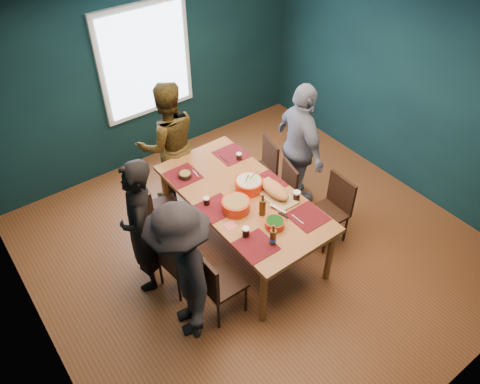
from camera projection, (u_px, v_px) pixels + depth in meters
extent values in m
cube|color=brown|center=(255.00, 248.00, 5.84)|extent=(5.00, 5.00, 0.01)
cube|color=silver|center=(262.00, 39.00, 4.06)|extent=(5.00, 5.00, 0.01)
cube|color=#0F2F32|center=(19.00, 273.00, 3.83)|extent=(0.01, 5.00, 2.70)
cube|color=#0F2F32|center=(409.00, 92.00, 6.08)|extent=(0.01, 5.00, 2.70)
cube|color=#0F2F32|center=(146.00, 74.00, 6.46)|extent=(5.00, 0.01, 2.70)
cube|color=#0F2F32|center=(468.00, 328.00, 3.44)|extent=(5.00, 0.01, 2.70)
cube|color=silver|center=(145.00, 61.00, 6.31)|extent=(1.35, 0.06, 1.55)
cube|color=#A65A31|center=(242.00, 197.00, 5.36)|extent=(1.12, 2.19, 0.05)
cylinder|color=#A65A31|center=(263.00, 297.00, 4.81)|extent=(0.08, 0.08, 0.77)
cylinder|color=#A65A31|center=(330.00, 255.00, 5.24)|extent=(0.08, 0.08, 0.77)
cylinder|color=#A65A31|center=(166.00, 194.00, 6.02)|extent=(0.08, 0.08, 0.77)
cylinder|color=#A65A31|center=(226.00, 167.00, 6.45)|extent=(0.08, 0.08, 0.77)
cube|color=black|center=(163.00, 209.00, 5.72)|extent=(0.47, 0.47, 0.04)
cube|color=black|center=(146.00, 199.00, 5.50)|extent=(0.10, 0.42, 0.46)
cylinder|color=black|center=(157.00, 236.00, 5.70)|extent=(0.03, 0.03, 0.43)
cylinder|color=black|center=(184.00, 227.00, 5.82)|extent=(0.03, 0.03, 0.43)
cylinder|color=black|center=(147.00, 218.00, 5.93)|extent=(0.03, 0.03, 0.43)
cylinder|color=black|center=(173.00, 209.00, 6.06)|extent=(0.03, 0.03, 0.43)
cube|color=black|center=(180.00, 259.00, 5.15)|extent=(0.44, 0.44, 0.04)
cube|color=black|center=(165.00, 253.00, 4.90)|extent=(0.09, 0.40, 0.43)
cylinder|color=black|center=(179.00, 289.00, 5.11)|extent=(0.03, 0.03, 0.41)
cylinder|color=black|center=(203.00, 272.00, 5.29)|extent=(0.03, 0.03, 0.41)
cylinder|color=black|center=(161.00, 272.00, 5.30)|extent=(0.03, 0.03, 0.41)
cylinder|color=black|center=(184.00, 256.00, 5.47)|extent=(0.03, 0.03, 0.41)
cube|color=black|center=(222.00, 282.00, 4.88)|extent=(0.42, 0.42, 0.04)
cube|color=black|center=(206.00, 276.00, 4.64)|extent=(0.04, 0.42, 0.46)
cylinder|color=black|center=(219.00, 316.00, 4.85)|extent=(0.03, 0.03, 0.43)
cylinder|color=black|center=(246.00, 298.00, 5.01)|extent=(0.03, 0.03, 0.43)
cylinder|color=black|center=(200.00, 293.00, 5.06)|extent=(0.03, 0.03, 0.43)
cylinder|color=black|center=(227.00, 277.00, 5.23)|extent=(0.03, 0.03, 0.43)
cube|color=black|center=(258.00, 172.00, 6.31)|extent=(0.46, 0.46, 0.04)
cube|color=black|center=(270.00, 155.00, 6.22)|extent=(0.11, 0.39, 0.43)
cylinder|color=black|center=(252.00, 195.00, 6.29)|extent=(0.03, 0.03, 0.40)
cylinder|color=black|center=(274.00, 188.00, 6.40)|extent=(0.03, 0.03, 0.40)
cylinder|color=black|center=(242.00, 181.00, 6.51)|extent=(0.03, 0.03, 0.40)
cylinder|color=black|center=(263.00, 174.00, 6.62)|extent=(0.03, 0.03, 0.40)
cube|color=black|center=(277.00, 195.00, 5.98)|extent=(0.46, 0.46, 0.04)
cube|color=black|center=(290.00, 178.00, 5.88)|extent=(0.13, 0.37, 0.41)
cylinder|color=black|center=(270.00, 218.00, 5.96)|extent=(0.03, 0.03, 0.39)
cylinder|color=black|center=(293.00, 212.00, 6.05)|extent=(0.03, 0.03, 0.39)
cylinder|color=black|center=(260.00, 203.00, 6.19)|extent=(0.03, 0.03, 0.39)
cylinder|color=black|center=(281.00, 196.00, 6.28)|extent=(0.03, 0.03, 0.39)
cube|color=black|center=(328.00, 213.00, 5.68)|extent=(0.42, 0.42, 0.04)
cube|color=black|center=(341.00, 193.00, 5.60)|extent=(0.05, 0.41, 0.45)
cylinder|color=black|center=(325.00, 241.00, 5.64)|extent=(0.03, 0.03, 0.42)
cylinder|color=black|center=(345.00, 229.00, 5.80)|extent=(0.03, 0.03, 0.42)
cylinder|color=black|center=(305.00, 224.00, 5.86)|extent=(0.03, 0.03, 0.42)
cylinder|color=black|center=(326.00, 213.00, 6.01)|extent=(0.03, 0.03, 0.42)
imported|color=black|center=(141.00, 228.00, 4.93)|extent=(0.62, 0.72, 1.68)
imported|color=black|center=(168.00, 144.00, 6.04)|extent=(0.97, 0.83, 1.72)
imported|color=silver|center=(300.00, 147.00, 5.97)|extent=(0.65, 1.09, 1.75)
imported|color=black|center=(182.00, 273.00, 4.48)|extent=(0.87, 1.20, 1.67)
cylinder|color=red|center=(236.00, 205.00, 5.12)|extent=(0.32, 0.32, 0.13)
cylinder|color=#579B38|center=(236.00, 202.00, 5.08)|extent=(0.28, 0.28, 0.02)
cylinder|color=red|center=(249.00, 185.00, 5.38)|extent=(0.33, 0.33, 0.13)
cylinder|color=beige|center=(249.00, 181.00, 5.34)|extent=(0.29, 0.29, 0.02)
cylinder|color=tan|center=(252.00, 176.00, 5.33)|extent=(0.10, 0.18, 0.26)
cylinder|color=tan|center=(247.00, 179.00, 5.29)|extent=(0.08, 0.18, 0.26)
cylinder|color=red|center=(275.00, 224.00, 4.93)|extent=(0.21, 0.21, 0.09)
cylinder|color=#134110|center=(275.00, 221.00, 4.91)|extent=(0.19, 0.19, 0.02)
cube|color=tan|center=(274.00, 194.00, 5.34)|extent=(0.29, 0.56, 0.02)
ellipsoid|color=#D1834B|center=(275.00, 189.00, 5.29)|extent=(0.21, 0.44, 0.13)
cube|color=#AEADB4|center=(278.00, 208.00, 5.13)|extent=(0.08, 0.22, 0.00)
cylinder|color=black|center=(283.00, 215.00, 5.04)|extent=(0.05, 0.12, 0.02)
sphere|color=#1D5513|center=(282.00, 195.00, 5.21)|extent=(0.04, 0.04, 0.04)
sphere|color=#1D5513|center=(275.00, 189.00, 5.28)|extent=(0.04, 0.04, 0.04)
sphere|color=#1D5513|center=(268.00, 183.00, 5.35)|extent=(0.04, 0.04, 0.04)
cylinder|color=black|center=(185.00, 175.00, 5.56)|extent=(0.16, 0.16, 0.06)
cylinder|color=#579B38|center=(185.00, 173.00, 5.55)|extent=(0.13, 0.13, 0.02)
cylinder|color=#43250C|center=(273.00, 237.00, 4.72)|extent=(0.07, 0.07, 0.19)
cylinder|color=#43250C|center=(274.00, 228.00, 4.63)|extent=(0.03, 0.03, 0.07)
cylinder|color=blue|center=(273.00, 239.00, 4.74)|extent=(0.07, 0.07, 0.04)
cylinder|color=#43250C|center=(262.00, 207.00, 5.04)|extent=(0.07, 0.07, 0.21)
cylinder|color=#43250C|center=(263.00, 197.00, 4.95)|extent=(0.03, 0.03, 0.08)
cylinder|color=black|center=(246.00, 232.00, 4.83)|extent=(0.08, 0.08, 0.11)
cylinder|color=silver|center=(246.00, 229.00, 4.79)|extent=(0.08, 0.08, 0.02)
cylinder|color=black|center=(297.00, 196.00, 5.24)|extent=(0.08, 0.08, 0.11)
cylinder|color=silver|center=(297.00, 193.00, 5.21)|extent=(0.08, 0.08, 0.02)
cylinder|color=black|center=(239.00, 157.00, 5.82)|extent=(0.07, 0.07, 0.09)
cylinder|color=silver|center=(239.00, 154.00, 5.79)|extent=(0.07, 0.07, 0.01)
cylinder|color=black|center=(207.00, 201.00, 5.19)|extent=(0.07, 0.07, 0.10)
cylinder|color=silver|center=(206.00, 198.00, 5.16)|extent=(0.07, 0.07, 0.01)
cube|color=#DA655C|center=(259.00, 180.00, 5.54)|extent=(0.15, 0.15, 0.00)
cube|color=#DA655C|center=(230.00, 225.00, 4.97)|extent=(0.13, 0.13, 0.00)
cube|color=#DA655C|center=(305.00, 213.00, 5.11)|extent=(0.20, 0.20, 0.00)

